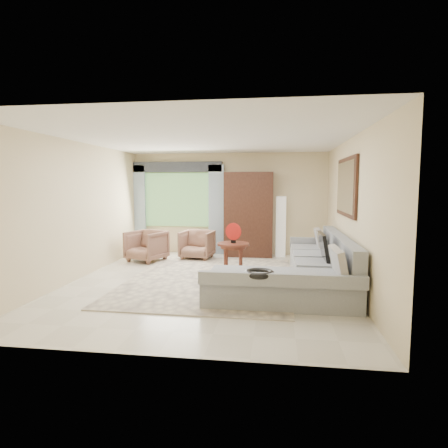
# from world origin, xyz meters

# --- Properties ---
(ground) EXTENTS (6.00, 6.00, 0.00)m
(ground) POSITION_xyz_m (0.00, 0.00, 0.00)
(ground) COLOR silver
(ground) RESTS_ON ground
(area_rug) EXTENTS (3.04, 4.03, 0.02)m
(area_rug) POSITION_xyz_m (0.00, 0.21, 0.01)
(area_rug) COLOR beige
(area_rug) RESTS_ON ground
(sectional_sofa) EXTENTS (2.30, 3.46, 0.90)m
(sectional_sofa) POSITION_xyz_m (1.78, -0.18, 0.28)
(sectional_sofa) COLOR #9FA3A7
(sectional_sofa) RESTS_ON ground
(tv_screen) EXTENTS (0.14, 0.74, 0.48)m
(tv_screen) POSITION_xyz_m (2.05, -0.04, 0.72)
(tv_screen) COLOR black
(tv_screen) RESTS_ON sectional_sofa
(garden_hose) EXTENTS (0.43, 0.43, 0.09)m
(garden_hose) POSITION_xyz_m (1.00, -1.43, 0.55)
(garden_hose) COLOR black
(garden_hose) RESTS_ON sectional_sofa
(coffee_table) EXTENTS (0.64, 0.64, 0.64)m
(coffee_table) POSITION_xyz_m (0.39, 0.69, 0.33)
(coffee_table) COLOR #472113
(coffee_table) RESTS_ON ground
(red_disc) EXTENTS (0.33, 0.15, 0.34)m
(red_disc) POSITION_xyz_m (0.39, 0.69, 0.87)
(red_disc) COLOR #AA1511
(red_disc) RESTS_ON coffee_table
(armchair_left) EXTENTS (1.01, 1.02, 0.72)m
(armchair_left) POSITION_xyz_m (-1.78, 1.73, 0.36)
(armchair_left) COLOR #91634F
(armchair_left) RESTS_ON ground
(armchair_right) EXTENTS (0.82, 0.84, 0.69)m
(armchair_right) POSITION_xyz_m (-0.66, 2.18, 0.34)
(armchair_right) COLOR #966851
(armchair_right) RESTS_ON ground
(potted_plant) EXTENTS (0.64, 0.59, 0.60)m
(potted_plant) POSITION_xyz_m (-1.94, 2.44, 0.30)
(potted_plant) COLOR #999999
(potted_plant) RESTS_ON ground
(armoire) EXTENTS (1.20, 0.55, 2.10)m
(armoire) POSITION_xyz_m (0.55, 2.72, 1.05)
(armoire) COLOR black
(armoire) RESTS_ON ground
(floor_lamp) EXTENTS (0.24, 0.24, 1.50)m
(floor_lamp) POSITION_xyz_m (1.35, 2.78, 0.75)
(floor_lamp) COLOR silver
(floor_lamp) RESTS_ON ground
(window) EXTENTS (1.80, 0.04, 1.40)m
(window) POSITION_xyz_m (-1.35, 2.97, 1.40)
(window) COLOR #669E59
(window) RESTS_ON wall_back
(curtain_left) EXTENTS (0.40, 0.08, 2.30)m
(curtain_left) POSITION_xyz_m (-2.40, 2.88, 1.15)
(curtain_left) COLOR #9EB7CC
(curtain_left) RESTS_ON ground
(curtain_right) EXTENTS (0.40, 0.08, 2.30)m
(curtain_right) POSITION_xyz_m (-0.30, 2.88, 1.15)
(curtain_right) COLOR #9EB7CC
(curtain_right) RESTS_ON ground
(valance) EXTENTS (2.40, 0.12, 0.26)m
(valance) POSITION_xyz_m (-1.35, 2.90, 2.25)
(valance) COLOR #1E232D
(valance) RESTS_ON wall_back
(wall_mirror) EXTENTS (0.05, 1.70, 1.05)m
(wall_mirror) POSITION_xyz_m (2.46, 0.35, 1.75)
(wall_mirror) COLOR black
(wall_mirror) RESTS_ON wall_right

